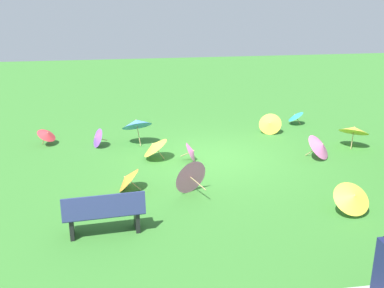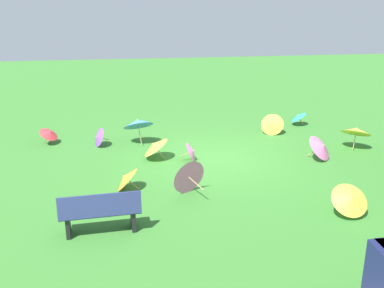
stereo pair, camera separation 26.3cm
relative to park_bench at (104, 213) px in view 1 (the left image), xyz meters
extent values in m
plane|color=#387A2D|center=(-3.09, -3.87, -0.47)|extent=(40.00, 40.00, 0.00)
cube|color=navy|center=(0.01, -0.07, -0.02)|extent=(1.63, 0.58, 0.05)
cube|color=navy|center=(-0.01, 0.13, 0.21)|extent=(1.60, 0.24, 0.45)
cube|color=black|center=(0.64, -0.02, -0.24)|extent=(0.11, 0.41, 0.45)
cube|color=black|center=(-0.63, -0.12, -0.24)|extent=(0.11, 0.41, 0.45)
cylinder|color=tan|center=(0.17, -5.49, -0.25)|extent=(0.29, 0.12, 0.14)
cone|color=purple|center=(0.35, -5.43, -0.17)|extent=(0.51, 0.68, 0.60)
sphere|color=tan|center=(0.40, -5.41, -0.15)|extent=(0.06, 0.05, 0.05)
cylinder|color=tan|center=(-6.69, -6.78, -0.32)|extent=(0.20, 0.08, 0.29)
cone|color=teal|center=(-6.58, -6.81, -0.14)|extent=(0.69, 0.72, 0.41)
sphere|color=tan|center=(-6.55, -6.82, -0.10)|extent=(0.06, 0.05, 0.05)
cylinder|color=tan|center=(-2.17, -3.80, -0.27)|extent=(0.29, 0.08, 0.15)
cone|color=pink|center=(-2.35, -3.76, -0.18)|extent=(0.45, 0.64, 0.57)
sphere|color=tan|center=(-2.40, -3.75, -0.16)|extent=(0.05, 0.04, 0.05)
cylinder|color=tan|center=(-0.67, -2.02, -0.33)|extent=(0.29, 0.08, 0.27)
cone|color=orange|center=(-0.49, -2.05, -0.16)|extent=(0.69, 0.79, 0.61)
sphere|color=tan|center=(-0.44, -2.06, -0.11)|extent=(0.06, 0.04, 0.05)
cylinder|color=tan|center=(1.98, -5.91, -0.31)|extent=(0.20, 0.12, 0.32)
cone|color=#D8383F|center=(1.86, -5.85, -0.10)|extent=(0.78, 0.79, 0.42)
sphere|color=tan|center=(1.83, -5.83, -0.04)|extent=(0.06, 0.06, 0.05)
cylinder|color=tan|center=(-1.47, -4.06, -0.29)|extent=(0.26, 0.06, 0.35)
cone|color=yellow|center=(-1.31, -4.08, -0.06)|extent=(0.83, 0.88, 0.59)
sphere|color=tan|center=(-1.26, -4.09, 0.00)|extent=(0.05, 0.04, 0.05)
cylinder|color=tan|center=(-2.11, -1.36, -0.10)|extent=(0.29, 0.53, 0.14)
cone|color=pink|center=(-1.95, -1.68, -0.03)|extent=(0.90, 0.67, 0.87)
sphere|color=tan|center=(-1.91, -1.74, -0.02)|extent=(0.05, 0.05, 0.04)
cylinder|color=tan|center=(-5.83, -3.54, -0.30)|extent=(0.28, 0.27, 0.34)
cone|color=pink|center=(-6.01, -3.38, -0.08)|extent=(1.05, 1.05, 0.72)
sphere|color=tan|center=(-6.06, -3.33, -0.02)|extent=(0.06, 0.06, 0.05)
cylinder|color=tan|center=(-0.95, -5.42, -0.18)|extent=(0.11, 0.31, 0.57)
cone|color=#4C8CE5|center=(-0.90, -5.61, 0.19)|extent=(1.15, 1.14, 0.62)
sphere|color=tan|center=(-0.88, -5.65, 0.28)|extent=(0.05, 0.06, 0.05)
cylinder|color=tan|center=(-5.23, -0.21, -0.29)|extent=(0.05, 0.30, 0.35)
cone|color=yellow|center=(-5.25, -0.02, -0.06)|extent=(0.86, 0.79, 0.64)
sphere|color=tan|center=(-5.25, 0.03, 0.00)|extent=(0.04, 0.05, 0.05)
cylinder|color=tan|center=(-5.46, -6.15, -0.30)|extent=(0.21, 0.40, 0.31)
cone|color=yellow|center=(-5.34, -5.92, -0.12)|extent=(0.91, 0.82, 0.70)
sphere|color=tan|center=(-5.32, -5.86, -0.08)|extent=(0.05, 0.06, 0.05)
cylinder|color=tan|center=(-7.35, -4.08, -0.23)|extent=(0.16, 0.21, 0.48)
cone|color=yellow|center=(-7.44, -4.20, 0.08)|extent=(1.25, 1.24, 0.53)
sphere|color=tan|center=(-7.46, -4.23, 0.16)|extent=(0.06, 0.06, 0.05)
camera|label=1|loc=(-0.41, 8.28, 4.20)|focal=43.10mm
camera|label=2|loc=(-0.67, 8.32, 4.20)|focal=43.10mm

